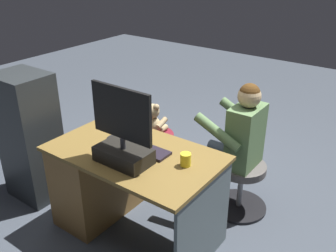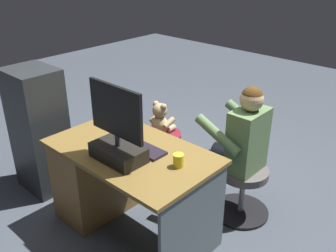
# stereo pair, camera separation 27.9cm
# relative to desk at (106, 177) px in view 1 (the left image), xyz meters

# --- Properties ---
(ground_plane) EXTENTS (10.00, 10.00, 0.00)m
(ground_plane) POSITION_rel_desk_xyz_m (-0.31, -0.36, -0.38)
(ground_plane) COLOR #3D444E
(desk) EXTENTS (1.21, 0.72, 0.71)m
(desk) POSITION_rel_desk_xyz_m (0.00, 0.00, 0.00)
(desk) COLOR brown
(desk) RESTS_ON ground_plane
(monitor) EXTENTS (0.47, 0.22, 0.53)m
(monitor) POSITION_rel_desk_xyz_m (-0.34, 0.14, 0.48)
(monitor) COLOR black
(monitor) RESTS_ON desk
(keyboard) EXTENTS (0.42, 0.14, 0.02)m
(keyboard) POSITION_rel_desk_xyz_m (-0.33, -0.06, 0.34)
(keyboard) COLOR black
(keyboard) RESTS_ON desk
(computer_mouse) EXTENTS (0.06, 0.10, 0.04)m
(computer_mouse) POSITION_rel_desk_xyz_m (-0.06, -0.04, 0.35)
(computer_mouse) COLOR black
(computer_mouse) RESTS_ON desk
(cup) EXTENTS (0.07, 0.07, 0.09)m
(cup) POSITION_rel_desk_xyz_m (-0.70, -0.06, 0.37)
(cup) COLOR yellow
(cup) RESTS_ON desk
(tv_remote) EXTENTS (0.10, 0.16, 0.02)m
(tv_remote) POSITION_rel_desk_xyz_m (-0.09, 0.07, 0.34)
(tv_remote) COLOR black
(tv_remote) RESTS_ON desk
(office_chair_teddy) EXTENTS (0.46, 0.46, 0.42)m
(office_chair_teddy) POSITION_rel_desk_xyz_m (0.11, -0.73, -0.13)
(office_chair_teddy) COLOR black
(office_chair_teddy) RESTS_ON ground_plane
(teddy_bear) EXTENTS (0.22, 0.22, 0.31)m
(teddy_bear) POSITION_rel_desk_xyz_m (0.11, -0.74, 0.18)
(teddy_bear) COLOR tan
(teddy_bear) RESTS_ON office_chair_teddy
(visitor_chair) EXTENTS (0.46, 0.46, 0.42)m
(visitor_chair) POSITION_rel_desk_xyz_m (-0.81, -0.73, -0.13)
(visitor_chair) COLOR black
(visitor_chair) RESTS_ON ground_plane
(person) EXTENTS (0.51, 0.47, 1.11)m
(person) POSITION_rel_desk_xyz_m (-0.73, -0.73, 0.26)
(person) COLOR #59784A
(person) RESTS_ON ground_plane
(equipment_rack) EXTENTS (0.44, 0.36, 1.11)m
(equipment_rack) POSITION_rel_desk_xyz_m (0.74, 0.13, 0.17)
(equipment_rack) COLOR #272B2D
(equipment_rack) RESTS_ON ground_plane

